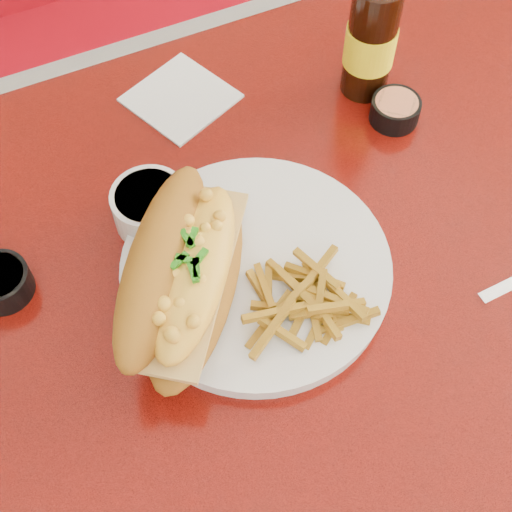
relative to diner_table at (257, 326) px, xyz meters
name	(u,v)px	position (x,y,z in m)	size (l,w,h in m)	color
ground	(257,456)	(0.00, 0.00, -0.61)	(8.00, 8.00, 0.00)	silver
diner_table	(257,326)	(0.00, 0.00, 0.00)	(1.23, 0.83, 0.77)	red
booth_bench_far	(105,97)	(0.00, 0.81, -0.32)	(1.20, 0.51, 0.90)	#A00A18
dinner_plate	(256,269)	(-0.01, -0.01, 0.17)	(0.39, 0.39, 0.02)	silver
mac_hoagie	(183,274)	(-0.09, -0.02, 0.23)	(0.25, 0.27, 0.11)	#9D6219
fries_pile	(303,303)	(0.01, -0.08, 0.20)	(0.11, 0.10, 0.03)	#BD8A20
fork	(298,223)	(0.06, 0.02, 0.18)	(0.02, 0.14, 0.00)	silver
gravy_ramekin	(150,207)	(-0.09, 0.11, 0.19)	(0.10, 0.10, 0.05)	silver
sauce_cup_left	(0,282)	(-0.27, 0.09, 0.18)	(0.08, 0.08, 0.03)	black
sauce_cup_right	(395,109)	(0.26, 0.13, 0.18)	(0.08, 0.08, 0.03)	black
beer_bottle	(373,30)	(0.25, 0.19, 0.26)	(0.08, 0.08, 0.26)	black
paper_napkin	(181,98)	(0.02, 0.28, 0.16)	(0.12, 0.12, 0.00)	silver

